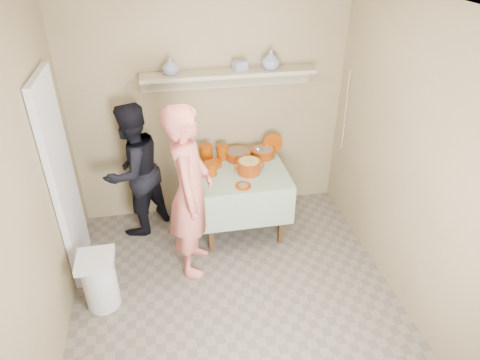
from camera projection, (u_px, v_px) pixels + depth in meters
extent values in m
plane|color=#6C6255|center=(239.00, 313.00, 3.87)|extent=(3.50, 3.50, 0.00)
cube|color=silver|center=(63.00, 181.00, 3.91)|extent=(0.06, 0.70, 2.00)
cylinder|color=#7B2A01|center=(206.00, 153.00, 4.68)|extent=(0.14, 0.14, 0.19)
cylinder|color=#7B2A01|center=(222.00, 152.00, 4.74)|extent=(0.13, 0.13, 0.16)
cylinder|color=#7B2A01|center=(210.00, 169.00, 4.44)|extent=(0.14, 0.14, 0.14)
cylinder|color=#7B2A01|center=(214.00, 164.00, 4.62)|extent=(0.18, 0.18, 0.05)
cylinder|color=#7B2A01|center=(273.00, 144.00, 4.83)|extent=(0.24, 0.07, 0.24)
imported|color=navy|center=(271.00, 60.00, 4.37)|extent=(0.22, 0.22, 0.20)
imported|color=navy|center=(170.00, 66.00, 4.22)|extent=(0.23, 0.23, 0.17)
cube|color=navy|center=(240.00, 66.00, 4.36)|extent=(0.16, 0.14, 0.10)
imported|color=#D5695C|center=(190.00, 192.00, 3.98)|extent=(0.53, 0.71, 1.75)
imported|color=black|center=(134.00, 171.00, 4.56)|extent=(0.92, 0.92, 1.50)
cube|color=#908058|center=(209.00, 106.00, 4.66)|extent=(3.00, 0.02, 2.60)
cube|color=#908058|center=(24.00, 216.00, 2.95)|extent=(0.02, 3.50, 2.60)
cube|color=#908058|center=(424.00, 174.00, 3.43)|extent=(0.02, 3.50, 2.60)
cube|color=silver|center=(239.00, 7.00, 2.50)|extent=(3.00, 3.50, 0.02)
cube|color=#4C2D16|center=(211.00, 224.00, 4.42)|extent=(0.05, 0.05, 0.71)
cube|color=#4C2D16|center=(282.00, 216.00, 4.54)|extent=(0.05, 0.05, 0.71)
cube|color=#4C2D16|center=(202.00, 186.00, 5.05)|extent=(0.05, 0.05, 0.71)
cube|color=#4C2D16|center=(265.00, 179.00, 5.17)|extent=(0.05, 0.05, 0.71)
cube|color=#4C2D16|center=(240.00, 171.00, 4.60)|extent=(0.90, 0.90, 0.04)
cube|color=#1E592C|center=(240.00, 169.00, 4.59)|extent=(0.96, 0.96, 0.01)
cube|color=#1E592C|center=(249.00, 211.00, 4.30)|extent=(0.96, 0.01, 0.44)
cube|color=#1E592C|center=(232.00, 165.00, 5.10)|extent=(0.96, 0.01, 0.44)
cube|color=#1E592C|center=(196.00, 191.00, 4.62)|extent=(0.01, 0.96, 0.44)
cube|color=#1E592C|center=(282.00, 182.00, 4.77)|extent=(0.01, 0.96, 0.44)
cylinder|color=#6C2308|center=(238.00, 155.00, 4.75)|extent=(0.28, 0.28, 0.09)
cylinder|color=#7B2A01|center=(238.00, 151.00, 4.73)|extent=(0.30, 0.30, 0.01)
cylinder|color=brown|center=(238.00, 153.00, 4.74)|extent=(0.25, 0.25, 0.05)
cylinder|color=#6C2308|center=(263.00, 153.00, 4.79)|extent=(0.26, 0.26, 0.09)
cylinder|color=#7B2A01|center=(263.00, 150.00, 4.77)|extent=(0.28, 0.28, 0.01)
cylinder|color=#8C6B54|center=(263.00, 151.00, 4.78)|extent=(0.23, 0.23, 0.05)
cylinder|color=silver|center=(264.00, 148.00, 4.60)|extent=(0.01, 0.22, 0.16)
sphere|color=silver|center=(258.00, 150.00, 4.73)|extent=(0.07, 0.07, 0.07)
cylinder|color=#6C2308|center=(249.00, 167.00, 4.47)|extent=(0.24, 0.24, 0.14)
cylinder|color=#7B2A01|center=(249.00, 162.00, 4.44)|extent=(0.25, 0.25, 0.01)
cylinder|color=tan|center=(249.00, 163.00, 4.45)|extent=(0.21, 0.21, 0.05)
torus|color=#7B2A01|center=(238.00, 167.00, 4.45)|extent=(0.09, 0.02, 0.09)
torus|color=#7B2A01|center=(260.00, 165.00, 4.49)|extent=(0.09, 0.02, 0.09)
cylinder|color=#7B2A01|center=(243.00, 186.00, 4.27)|extent=(0.16, 0.16, 0.02)
cylinder|color=#8C6B54|center=(243.00, 185.00, 4.26)|extent=(0.09, 0.09, 0.01)
cube|color=tan|center=(229.00, 73.00, 4.37)|extent=(1.80, 0.25, 0.04)
cube|color=tan|center=(227.00, 79.00, 4.52)|extent=(1.80, 0.02, 0.18)
cylinder|color=silver|center=(100.00, 284.00, 3.84)|extent=(0.30, 0.30, 0.50)
cube|color=silver|center=(95.00, 260.00, 3.70)|extent=(0.32, 0.32, 0.06)
cylinder|color=silver|center=(348.00, 84.00, 4.55)|extent=(0.01, 0.01, 0.30)
cylinder|color=silver|center=(346.00, 111.00, 4.69)|extent=(0.01, 0.01, 0.30)
cylinder|color=silver|center=(343.00, 136.00, 4.83)|extent=(0.01, 0.01, 0.30)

